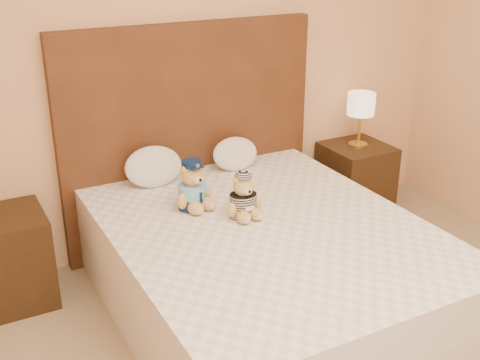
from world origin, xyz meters
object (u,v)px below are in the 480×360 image
object	(u,v)px
lamp	(361,107)
pillow_left	(153,165)
teddy_police	(192,185)
bed	(266,270)
nightstand_right	(355,180)
nightstand_left	(9,259)
pillow_right	(235,152)
teddy_prisoner	(243,196)

from	to	relation	value
lamp	pillow_left	distance (m)	1.59
teddy_police	lamp	bearing A→B (deg)	-0.31
bed	nightstand_right	xyz separation A→B (m)	(1.25, 0.80, -0.00)
nightstand_left	nightstand_right	bearing A→B (deg)	0.00
pillow_right	nightstand_right	bearing A→B (deg)	-1.70
nightstand_left	pillow_right	size ratio (longest dim) A/B	1.71
nightstand_left	lamp	xyz separation A→B (m)	(2.50, 0.00, 0.57)
lamp	teddy_prisoner	xyz separation A→B (m)	(-1.31, -0.64, -0.17)
bed	teddy_prisoner	distance (m)	0.44
lamp	pillow_right	bearing A→B (deg)	178.30
bed	lamp	distance (m)	1.59
lamp	teddy_police	xyz separation A→B (m)	(-1.51, -0.40, -0.16)
nightstand_left	nightstand_right	size ratio (longest dim) A/B	1.00
lamp	pillow_right	distance (m)	1.03
nightstand_left	teddy_prisoner	distance (m)	1.41
nightstand_right	pillow_left	world-z (taller)	pillow_left
teddy_prisoner	pillow_right	bearing A→B (deg)	62.75
teddy_police	teddy_prisoner	size ratio (longest dim) A/B	1.14
nightstand_right	pillow_right	size ratio (longest dim) A/B	1.71
teddy_prisoner	pillow_left	bearing A→B (deg)	109.22
teddy_police	pillow_left	bearing A→B (deg)	84.36
lamp	teddy_prisoner	size ratio (longest dim) A/B	1.59
bed	lamp	bearing A→B (deg)	32.62
nightstand_right	teddy_police	size ratio (longest dim) A/B	1.92
nightstand_left	lamp	distance (m)	2.56
pillow_left	bed	bearing A→B (deg)	-68.22
bed	teddy_prisoner	size ratio (longest dim) A/B	7.96
teddy_prisoner	bed	bearing A→B (deg)	-72.84
teddy_prisoner	lamp	bearing A→B (deg)	22.97
nightstand_right	lamp	size ratio (longest dim) A/B	1.38
pillow_left	lamp	bearing A→B (deg)	-1.09
nightstand_left	pillow_left	size ratio (longest dim) A/B	1.49
lamp	pillow_left	xyz separation A→B (m)	(-1.58, 0.03, -0.17)
nightstand_right	teddy_police	xyz separation A→B (m)	(-1.51, -0.40, 0.42)
lamp	teddy_police	bearing A→B (deg)	-165.17
bed	nightstand_left	distance (m)	1.48
lamp	bed	bearing A→B (deg)	-147.38
nightstand_left	bed	bearing A→B (deg)	-32.62
bed	nightstand_right	size ratio (longest dim) A/B	3.64
bed	pillow_right	xyz separation A→B (m)	(0.24, 0.83, 0.39)
lamp	nightstand_right	bearing A→B (deg)	0.00
nightstand_right	pillow_right	distance (m)	1.08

